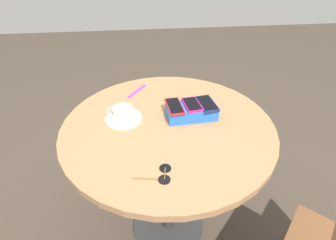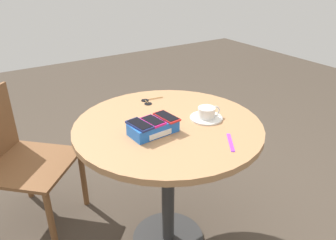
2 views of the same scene
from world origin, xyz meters
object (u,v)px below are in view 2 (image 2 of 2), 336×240
saucer (206,118)px  coffee_cup (207,112)px  round_table (168,147)px  lanyard_strap (231,142)px  phone_navy (140,125)px  sunglasses (148,102)px  phone_box (153,128)px  phone_red (167,117)px  chair_near_window (18,160)px  phone_magenta (153,121)px

saucer → coffee_cup: coffee_cup is taller
round_table → lanyard_strap: lanyard_strap is taller
phone_navy → sunglasses: bearing=55.8°
phone_navy → lanyard_strap: phone_navy is taller
phone_navy → phone_box: bearing=0.7°
round_table → phone_red: phone_red is taller
lanyard_strap → sunglasses: bearing=97.7°
phone_red → chair_near_window: size_ratio=0.17×
phone_magenta → saucer: 0.31m
round_table → sunglasses: (0.05, 0.29, 0.13)m
round_table → phone_red: 0.20m
sunglasses → coffee_cup: bearing=-67.4°
phone_box → lanyard_strap: phone_box is taller
phone_navy → phone_red: (0.14, 0.00, -0.00)m
round_table → phone_navy: phone_navy is taller
phone_red → chair_near_window: bearing=133.0°
lanyard_strap → sunglasses: size_ratio=1.12×
phone_red → sunglasses: bearing=75.8°
phone_navy → saucer: phone_navy is taller
phone_box → chair_near_window: 0.91m
phone_red → phone_box: bearing=-177.1°
phone_magenta → lanyard_strap: size_ratio=0.80×
round_table → chair_near_window: size_ratio=1.10×
round_table → coffee_cup: 0.26m
round_table → saucer: bearing=-16.2°
phone_box → phone_magenta: size_ratio=1.80×
phone_navy → phone_magenta: size_ratio=1.13×
phone_magenta → saucer: size_ratio=0.76×
phone_box → lanyard_strap: (0.24, -0.26, -0.03)m
lanyard_strap → chair_near_window: size_ratio=0.19×
phone_magenta → chair_near_window: bearing=128.9°
coffee_cup → phone_red: bearing=176.0°
saucer → coffee_cup: (0.00, -0.00, 0.03)m
phone_magenta → lanyard_strap: (0.24, -0.26, -0.06)m
phone_red → round_table: bearing=50.7°
phone_navy → sunglasses: 0.41m
phone_box → phone_red: phone_red is taller
lanyard_strap → phone_red: bearing=122.0°
round_table → coffee_cup: bearing=-16.2°
coffee_cup → saucer: bearing=167.5°
coffee_cup → chair_near_window: (-0.83, 0.66, -0.35)m
chair_near_window → phone_red: bearing=-47.0°
phone_red → saucer: phone_red is taller
saucer → phone_navy: bearing=178.4°
phone_magenta → chair_near_window: 0.92m
round_table → coffee_cup: (0.20, -0.06, 0.17)m
phone_box → sunglasses: size_ratio=1.62×
phone_red → saucer: (0.23, -0.02, -0.06)m
round_table → phone_navy: size_ratio=6.53×
phone_navy → saucer: 0.38m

